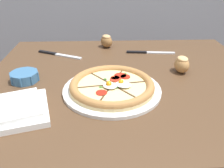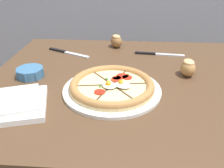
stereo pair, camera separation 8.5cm
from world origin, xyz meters
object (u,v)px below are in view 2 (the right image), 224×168
object	(u,v)px
napkin_folded	(8,104)
dining_table	(128,99)
knife_main	(159,54)
bread_piece_far	(116,41)
pizza	(112,86)
bread_piece_mid	(188,67)
knife_spare	(68,53)
ramekin_bowl	(30,72)

from	to	relation	value
napkin_folded	dining_table	bearing A→B (deg)	32.55
knife_main	bread_piece_far	bearing A→B (deg)	160.46
pizza	napkin_folded	xyz separation A→B (m)	(-0.33, -0.14, -0.00)
bread_piece_mid	bread_piece_far	xyz separation A→B (m)	(-0.32, 0.33, -0.00)
dining_table	bread_piece_far	world-z (taller)	bread_piece_far
pizza	napkin_folded	bearing A→B (deg)	-157.32
napkin_folded	knife_spare	size ratio (longest dim) A/B	1.24
napkin_folded	bread_piece_far	distance (m)	0.71
dining_table	knife_spare	size ratio (longest dim) A/B	5.01
knife_main	knife_spare	distance (m)	0.47
ramekin_bowl	bread_piece_far	world-z (taller)	bread_piece_far
dining_table	knife_main	world-z (taller)	knife_main
ramekin_bowl	knife_spare	xyz separation A→B (m)	(0.09, 0.28, -0.02)
pizza	knife_main	bearing A→B (deg)	61.22
ramekin_bowl	knife_main	world-z (taller)	ramekin_bowl
bread_piece_mid	ramekin_bowl	bearing A→B (deg)	-174.86
pizza	napkin_folded	world-z (taller)	pizza
knife_spare	ramekin_bowl	bearing A→B (deg)	-82.66
knife_main	knife_spare	size ratio (longest dim) A/B	1.07
bread_piece_far	ramekin_bowl	bearing A→B (deg)	-130.55
ramekin_bowl	knife_spare	bearing A→B (deg)	71.70
pizza	knife_spare	xyz separation A→B (m)	(-0.26, 0.37, -0.02)
ramekin_bowl	bread_piece_mid	world-z (taller)	bread_piece_mid
knife_main	knife_spare	bearing A→B (deg)	-173.08
napkin_folded	ramekin_bowl	bearing A→B (deg)	93.74
ramekin_bowl	bread_piece_far	xyz separation A→B (m)	(0.34, 0.39, 0.02)
napkin_folded	knife_main	distance (m)	0.76
knife_main	dining_table	bearing A→B (deg)	-113.30
napkin_folded	bread_piece_mid	world-z (taller)	bread_piece_mid
knife_main	ramekin_bowl	bearing A→B (deg)	-147.25
bread_piece_far	knife_main	distance (m)	0.25
dining_table	bread_piece_mid	xyz separation A→B (m)	(0.24, 0.04, 0.14)
dining_table	ramekin_bowl	world-z (taller)	ramekin_bowl
ramekin_bowl	napkin_folded	size ratio (longest dim) A/B	0.40
napkin_folded	bread_piece_mid	size ratio (longest dim) A/B	3.36
pizza	ramekin_bowl	xyz separation A→B (m)	(-0.35, 0.10, 0.00)
dining_table	pizza	distance (m)	0.18
ramekin_bowl	bread_piece_far	distance (m)	0.52
ramekin_bowl	knife_main	bearing A→B (deg)	27.32
pizza	dining_table	bearing A→B (deg)	61.10
ramekin_bowl	bread_piece_mid	bearing A→B (deg)	5.14
bread_piece_far	bread_piece_mid	bearing A→B (deg)	-46.50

